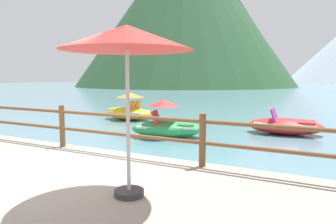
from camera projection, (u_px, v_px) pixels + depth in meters
ground_plane at (296, 92)px, 40.19m from camera, size 200.00×200.00×0.00m
dock_railing at (123, 128)px, 6.17m from camera, size 23.92×0.12×0.95m
beach_umbrella at (127, 40)px, 3.88m from camera, size 1.70×1.70×2.24m
pedal_boat_0 at (167, 125)px, 10.16m from camera, size 2.63×1.86×1.26m
pedal_boat_2 at (128, 110)px, 14.39m from camera, size 2.32×1.37×1.27m
pedal_boat_3 at (285, 126)px, 10.72m from camera, size 2.58×1.39×0.89m
cliff_headland at (193, 13)px, 69.73m from camera, size 49.27×49.27×35.22m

